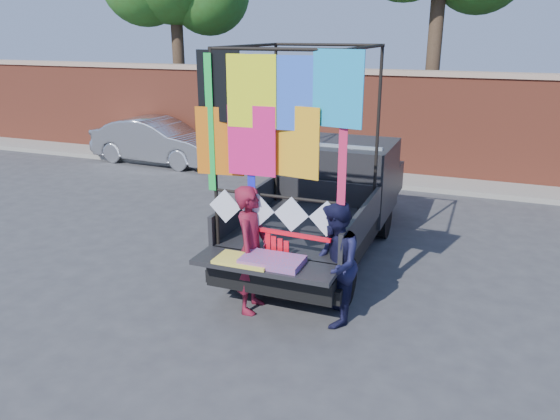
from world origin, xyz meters
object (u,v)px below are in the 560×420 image
(sedan, at_px, (158,141))
(woman, at_px, (252,249))
(man, at_px, (334,264))
(pickup_truck, at_px, (332,196))

(sedan, xyz_separation_m, woman, (5.86, -6.75, 0.23))
(sedan, bearing_deg, woman, -135.66)
(woman, height_order, man, woman)
(pickup_truck, xyz_separation_m, sedan, (-6.16, 4.09, -0.22))
(sedan, xyz_separation_m, man, (6.95, -6.69, 0.18))
(woman, bearing_deg, sedan, 36.49)
(pickup_truck, distance_m, man, 2.72)
(pickup_truck, xyz_separation_m, woman, (-0.30, -2.66, 0.01))
(sedan, relative_size, man, 2.36)
(woman, bearing_deg, pickup_truck, -10.91)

